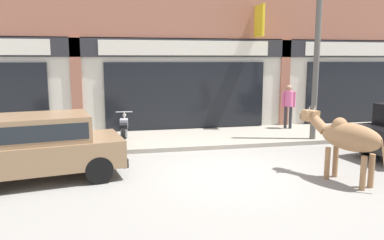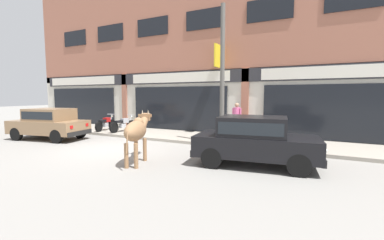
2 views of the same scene
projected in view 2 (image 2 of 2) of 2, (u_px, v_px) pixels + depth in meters
name	position (u px, v px, depth m)	size (l,w,h in m)	color
ground_plane	(111.00, 149.00, 9.97)	(90.00, 90.00, 0.00)	gray
sidewalk	(164.00, 135.00, 13.20)	(19.00, 2.91, 0.13)	gray
shop_building	(180.00, 47.00, 14.26)	(23.00, 1.40, 9.95)	#9E604C
cow	(137.00, 131.00, 7.77)	(1.08, 2.04, 1.61)	#936B47
car_0	(49.00, 122.00, 12.06)	(3.80, 2.21, 1.46)	black
car_1	(255.00, 138.00, 7.56)	(3.76, 2.07, 1.46)	black
motorcycle_0	(106.00, 123.00, 14.29)	(0.64, 1.79, 0.88)	black
motorcycle_1	(123.00, 124.00, 13.83)	(0.52, 1.81, 0.88)	black
pedestrian	(237.00, 116.00, 12.04)	(0.48, 0.32, 1.60)	#2D2D33
utility_pole	(222.00, 75.00, 10.25)	(0.18, 0.18, 5.52)	#595651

